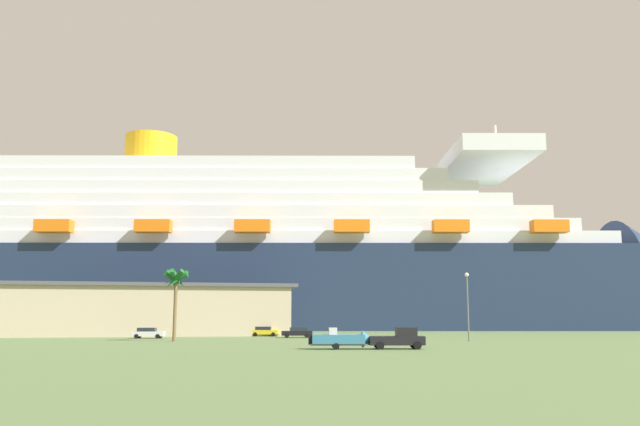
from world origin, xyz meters
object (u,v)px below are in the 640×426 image
parked_car_red_hatchback (166,331)px  parked_car_yellow_taxi (265,331)px  street_lamp (467,297)px  cruise_ship (255,262)px  parked_car_silver_sedan (148,333)px  small_boat_on_trailer (345,339)px  parked_car_black_coupe (297,332)px  palm_tree (176,283)px  pickup_truck (399,339)px

parked_car_red_hatchback → parked_car_yellow_taxi: bearing=-6.1°
street_lamp → parked_car_red_hatchback: (-42.73, 25.74, -4.97)m
cruise_ship → parked_car_silver_sedan: bearing=-104.1°
parked_car_silver_sedan → parked_car_red_hatchback: (1.40, 9.81, -0.00)m
small_boat_on_trailer → parked_car_red_hatchback: (-23.55, 43.87, -0.13)m
street_lamp → parked_car_red_hatchback: size_ratio=2.00×
street_lamp → parked_car_yellow_taxi: (-26.55, 24.02, -4.97)m
small_boat_on_trailer → parked_car_silver_sedan: small_boat_on_trailer is taller
cruise_ship → parked_car_black_coupe: bearing=-83.8°
cruise_ship → parked_car_silver_sedan: (-15.79, -62.86, -16.03)m
parked_car_yellow_taxi → parked_car_red_hatchback: bearing=173.9°
palm_tree → parked_car_silver_sedan: (-5.28, 11.86, -6.87)m
street_lamp → parked_car_yellow_taxi: bearing=137.9°
palm_tree → parked_car_black_coupe: (17.20, 12.70, -6.87)m
palm_tree → cruise_ship: bearing=82.0°
street_lamp → parked_car_silver_sedan: street_lamp is taller
cruise_ship → palm_tree: (-10.51, -74.72, -9.15)m
parked_car_silver_sedan → parked_car_yellow_taxi: bearing=24.7°
parked_car_silver_sedan → small_boat_on_trailer: bearing=-53.8°
parked_car_red_hatchback → parked_car_silver_sedan: bearing=-98.1°
street_lamp → parked_car_yellow_taxi: 36.14m
street_lamp → parked_car_red_hatchback: street_lamp is taller
small_boat_on_trailer → cruise_ship: bearing=95.4°
palm_tree → parked_car_yellow_taxi: palm_tree is taller
parked_car_yellow_taxi → parked_car_silver_sedan: same height
parked_car_silver_sedan → parked_car_red_hatchback: same height
cruise_ship → pickup_truck: bearing=-81.4°
parked_car_black_coupe → cruise_ship: bearing=96.2°
cruise_ship → pickup_truck: cruise_ship is taller
palm_tree → parked_car_black_coupe: 22.46m
small_boat_on_trailer → street_lamp: (19.19, 18.14, 4.84)m
pickup_truck → parked_car_silver_sedan: pickup_truck is taller
palm_tree → parked_car_black_coupe: bearing=36.4°
cruise_ship → street_lamp: bearing=-70.2°
pickup_truck → parked_car_black_coupe: bearing=102.7°
street_lamp → parked_car_yellow_taxi: size_ratio=1.90×
parked_car_black_coupe → palm_tree: bearing=-143.6°
pickup_truck → parked_car_yellow_taxi: size_ratio=1.20×
small_boat_on_trailer → parked_car_red_hatchback: 49.79m
cruise_ship → palm_tree: bearing=-98.0°
palm_tree → parked_car_silver_sedan: bearing=114.0°
pickup_truck → parked_car_yellow_taxi: 44.43m
parked_car_red_hatchback → small_boat_on_trailer: bearing=-61.8°
parked_car_yellow_taxi → parked_car_silver_sedan: 19.36m
palm_tree → parked_car_red_hatchback: size_ratio=2.10×
parked_car_red_hatchback → street_lamp: bearing=-31.1°
pickup_truck → small_boat_on_trailer: pickup_truck is taller
street_lamp → parked_car_red_hatchback: 50.13m
pickup_truck → palm_tree: palm_tree is taller
parked_car_yellow_taxi → parked_car_black_coupe: 8.76m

